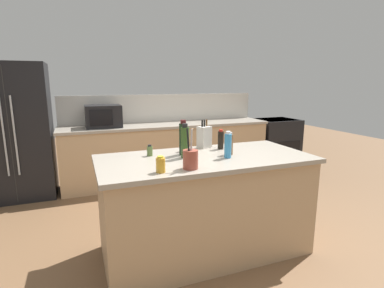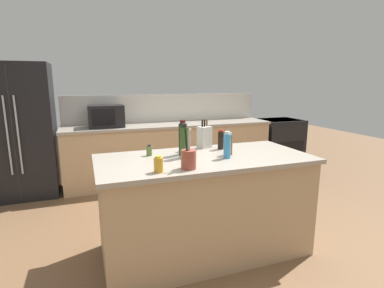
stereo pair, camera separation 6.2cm
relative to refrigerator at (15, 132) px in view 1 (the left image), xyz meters
The scene contains 17 objects.
ground_plane 3.08m from the refrigerator, 49.97° to the right, with size 14.00×14.00×0.00m, color brown.
back_counter_run 2.24m from the refrigerator, ahead, with size 3.37×0.66×0.94m.
wall_backsplash 2.22m from the refrigerator, ahead, with size 3.33×0.03×0.46m, color beige.
kitchen_island 2.97m from the refrigerator, 49.97° to the right, with size 1.94×0.91×0.94m.
refrigerator is the anchor object (origin of this frame).
range_oven 4.32m from the refrigerator, ahead, with size 0.76×0.65×0.92m.
microwave 1.20m from the refrigerator, ahead, with size 0.51×0.39×0.33m.
knife_block 2.77m from the refrigerator, 42.88° to the right, with size 0.16×0.14×0.29m.
utensil_crock 3.03m from the refrigerator, 57.58° to the right, with size 0.12×0.12×0.32m.
olive_oil_bottle 2.79m from the refrigerator, 52.33° to the right, with size 0.07×0.07×0.31m.
dish_soap_bottle 3.13m from the refrigerator, 48.81° to the right, with size 0.06×0.06×0.24m.
honey_jar 2.92m from the refrigerator, 61.74° to the right, with size 0.07×0.07×0.13m.
spice_jar_oregano 2.48m from the refrigerator, 55.03° to the right, with size 0.05×0.05×0.10m.
soy_sauce_bottle 2.95m from the refrigerator, 42.99° to the right, with size 0.06×0.06×0.20m.
spice_jar_paprika 2.66m from the refrigerator, 48.17° to the right, with size 0.06×0.06×0.12m.
pepper_grinder 3.11m from the refrigerator, 46.54° to the right, with size 0.06×0.06×0.21m.
wine_bottle 2.72m from the refrigerator, 50.44° to the right, with size 0.08×0.08×0.33m.
Camera 1 is at (-1.07, -2.43, 1.61)m, focal length 28.00 mm.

